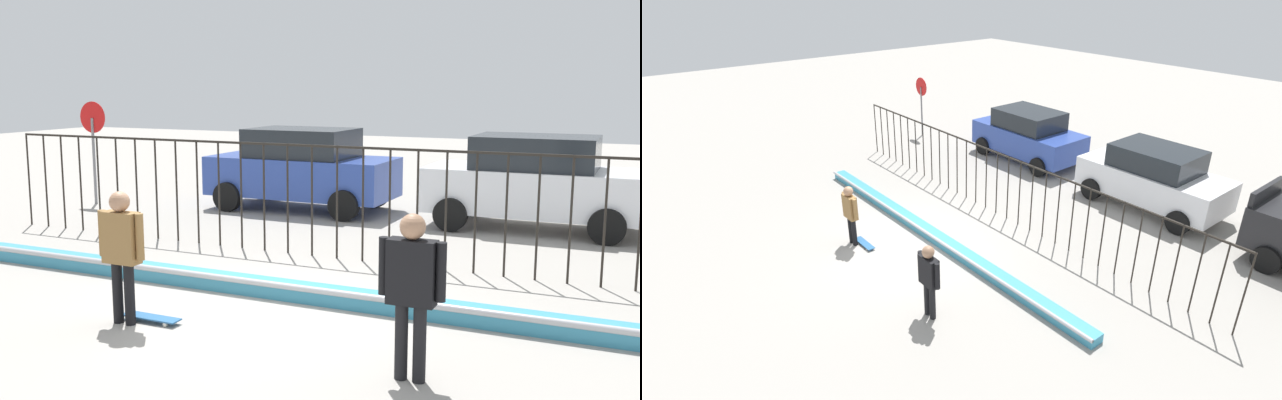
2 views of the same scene
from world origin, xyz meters
The scene contains 9 objects.
ground_plane centered at (0.00, 0.00, 0.00)m, with size 60.00×60.00×0.00m, color #9E9991.
bowl_coping_ledge centered at (0.00, 0.66, 0.12)m, with size 11.00×0.40×0.27m.
perimeter_fence centered at (0.00, 3.06, 1.17)m, with size 14.04×0.04×1.92m.
skateboarder centered at (-1.04, -1.13, 0.99)m, with size 0.67×0.25×1.66m.
skateboard centered at (-0.78, -0.95, 0.06)m, with size 0.80×0.20×0.07m.
camera_operator centered at (2.70, -1.30, 1.02)m, with size 0.69×0.26×1.70m.
parked_car_blue centered at (-2.65, 7.11, 0.97)m, with size 4.30×2.12×1.90m.
parked_car_white centered at (2.63, 7.02, 0.97)m, with size 4.30×2.12×1.90m.
stop_sign centered at (-7.62, 5.70, 1.62)m, with size 0.76×0.07×2.50m.
Camera 2 is at (9.60, -6.04, 6.66)m, focal length 27.60 mm.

